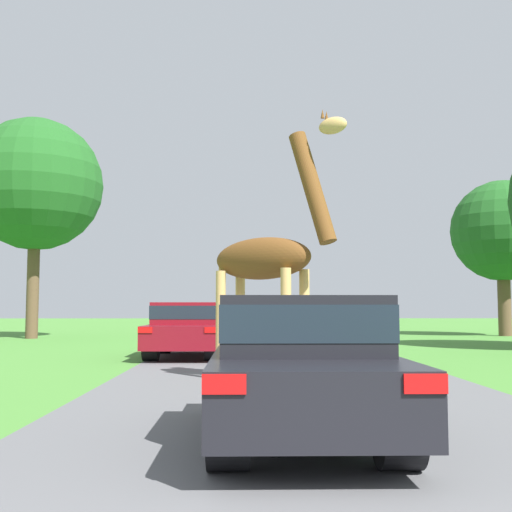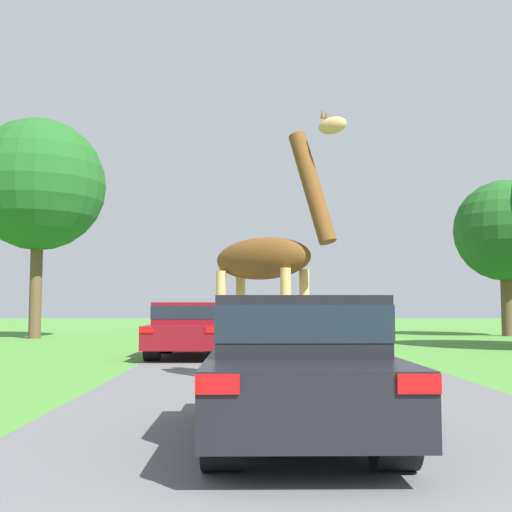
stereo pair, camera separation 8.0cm
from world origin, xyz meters
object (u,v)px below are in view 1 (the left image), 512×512
object	(u,v)px
car_queue_right	(271,323)
tree_left_edge	(502,231)
car_lead_maroon	(301,364)
tree_far_right	(36,185)
giraffe_near_road	(269,260)
car_queue_left	(186,328)

from	to	relation	value
car_queue_right	tree_left_edge	size ratio (longest dim) A/B	0.54
car_lead_maroon	tree_left_edge	xyz separation A→B (m)	(12.03, 24.06, 4.27)
car_lead_maroon	tree_far_right	xyz separation A→B (m)	(-9.90, 21.94, 6.07)
giraffe_near_road	tree_far_right	bearing A→B (deg)	-110.04
car_queue_left	tree_left_edge	distance (m)	19.58
giraffe_near_road	tree_left_edge	world-z (taller)	tree_left_edge
tree_far_right	tree_left_edge	bearing A→B (deg)	5.52
car_queue_left	car_lead_maroon	bearing A→B (deg)	-79.16
car_queue_left	tree_far_right	world-z (taller)	tree_far_right
car_queue_right	car_queue_left	xyz separation A→B (m)	(-2.77, -10.13, 0.12)
car_queue_left	tree_left_edge	bearing A→B (deg)	42.09
car_queue_right	car_queue_left	size ratio (longest dim) A/B	0.90
giraffe_near_road	car_queue_right	distance (m)	16.19
giraffe_near_road	car_queue_right	size ratio (longest dim) A/B	1.20
giraffe_near_road	tree_far_right	world-z (taller)	tree_far_right
car_queue_right	tree_far_right	size ratio (longest dim) A/B	0.41
giraffe_near_road	car_queue_right	xyz separation A→B (m)	(0.73, 16.10, -1.55)
car_lead_maroon	car_queue_right	size ratio (longest dim) A/B	0.97
tree_far_right	car_lead_maroon	bearing A→B (deg)	-65.72
car_queue_right	tree_left_edge	world-z (taller)	tree_left_edge
car_lead_maroon	car_queue_right	xyz separation A→B (m)	(0.62, 21.38, -0.10)
car_queue_left	tree_far_right	distance (m)	14.52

